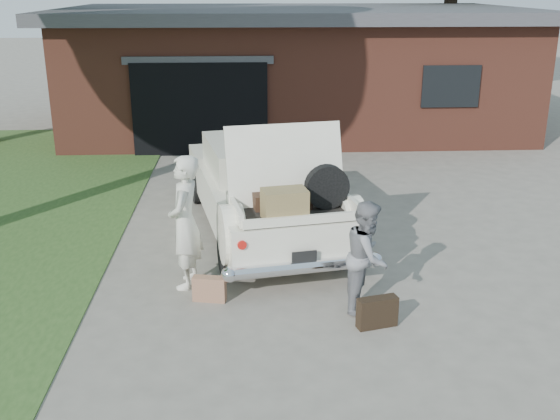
{
  "coord_description": "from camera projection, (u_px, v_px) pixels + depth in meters",
  "views": [
    {
      "loc": [
        -0.44,
        -7.55,
        3.93
      ],
      "look_at": [
        0.0,
        0.6,
        1.1
      ],
      "focal_mm": 42.0,
      "sensor_mm": 36.0,
      "label": 1
    }
  ],
  "objects": [
    {
      "name": "woman_right",
      "position": [
        367.0,
        256.0,
        8.15
      ],
      "size": [
        0.75,
        0.84,
        1.43
      ],
      "primitive_type": "imported",
      "rotation": [
        0.0,
        0.0,
        1.22
      ],
      "color": "gray",
      "rests_on": "ground"
    },
    {
      "name": "house",
      "position": [
        294.0,
        67.0,
        18.76
      ],
      "size": [
        12.8,
        7.8,
        3.3
      ],
      "color": "brown",
      "rests_on": "ground"
    },
    {
      "name": "ground",
      "position": [
        283.0,
        306.0,
        8.43
      ],
      "size": [
        90.0,
        90.0,
        0.0
      ],
      "primitive_type": "plane",
      "color": "gray",
      "rests_on": "ground"
    },
    {
      "name": "sedan",
      "position": [
        263.0,
        187.0,
        10.78
      ],
      "size": [
        2.86,
        5.38,
        2.08
      ],
      "rotation": [
        0.0,
        0.0,
        0.18
      ],
      "color": "white",
      "rests_on": "ground"
    },
    {
      "name": "suitcase_left",
      "position": [
        209.0,
        289.0,
        8.52
      ],
      "size": [
        0.45,
        0.22,
        0.33
      ],
      "primitive_type": "cube",
      "rotation": [
        0.0,
        0.0,
        -0.2
      ],
      "color": "#A06E51",
      "rests_on": "ground"
    },
    {
      "name": "suitcase_right",
      "position": [
        377.0,
        312.0,
        7.87
      ],
      "size": [
        0.52,
        0.28,
        0.38
      ],
      "primitive_type": "cube",
      "rotation": [
        0.0,
        0.0,
        0.26
      ],
      "color": "black",
      "rests_on": "ground"
    },
    {
      "name": "woman_left",
      "position": [
        185.0,
        222.0,
        8.72
      ],
      "size": [
        0.53,
        0.72,
        1.83
      ],
      "primitive_type": "imported",
      "rotation": [
        0.0,
        0.0,
        -1.72
      ],
      "color": "beige",
      "rests_on": "ground"
    }
  ]
}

